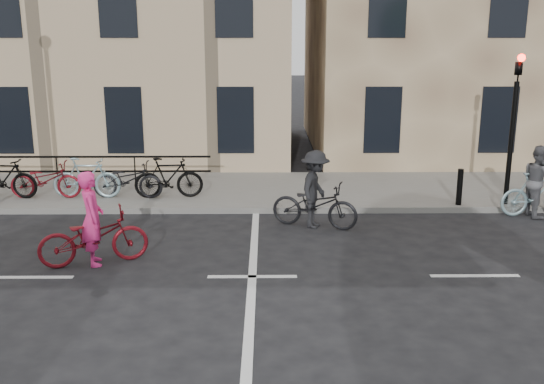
{
  "coord_description": "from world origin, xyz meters",
  "views": [
    {
      "loc": [
        0.26,
        -10.12,
        4.15
      ],
      "look_at": [
        0.37,
        1.84,
        1.1
      ],
      "focal_mm": 40.0,
      "sensor_mm": 36.0,
      "label": 1
    }
  ],
  "objects_px": {
    "cyclist_pink": "(93,232)",
    "cyclist_grey": "(537,188)",
    "traffic_light": "(514,111)",
    "cyclist_dark": "(315,197)"
  },
  "relations": [
    {
      "from": "cyclist_grey",
      "to": "cyclist_dark",
      "type": "bearing_deg",
      "value": 93.91
    },
    {
      "from": "cyclist_pink",
      "to": "cyclist_grey",
      "type": "relative_size",
      "value": 1.18
    },
    {
      "from": "cyclist_pink",
      "to": "traffic_light",
      "type": "bearing_deg",
      "value": -87.85
    },
    {
      "from": "traffic_light",
      "to": "cyclist_pink",
      "type": "distance_m",
      "value": 10.06
    },
    {
      "from": "cyclist_grey",
      "to": "cyclist_pink",
      "type": "bearing_deg",
      "value": 102.75
    },
    {
      "from": "cyclist_grey",
      "to": "cyclist_dark",
      "type": "relative_size",
      "value": 0.87
    },
    {
      "from": "cyclist_pink",
      "to": "cyclist_grey",
      "type": "xyz_separation_m",
      "value": [
        9.69,
        3.1,
        0.07
      ]
    },
    {
      "from": "traffic_light",
      "to": "cyclist_pink",
      "type": "height_order",
      "value": "traffic_light"
    },
    {
      "from": "cyclist_grey",
      "to": "cyclist_dark",
      "type": "xyz_separation_m",
      "value": [
        -5.37,
        -0.84,
        -0.0
      ]
    },
    {
      "from": "cyclist_pink",
      "to": "cyclist_grey",
      "type": "distance_m",
      "value": 10.18
    }
  ]
}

